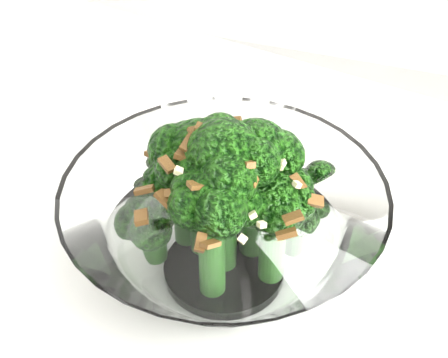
% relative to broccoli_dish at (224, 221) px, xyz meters
% --- Properties ---
extents(broccoli_dish, '(0.23, 0.23, 0.14)m').
position_rel_broccoli_dish_xyz_m(broccoli_dish, '(0.00, 0.00, 0.00)').
color(broccoli_dish, white).
rests_on(broccoli_dish, table).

